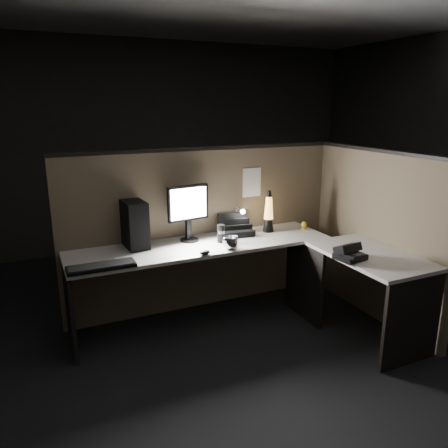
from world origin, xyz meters
name	(u,v)px	position (x,y,z in m)	size (l,w,h in m)	color
floor	(248,349)	(0.00, 0.00, 0.00)	(6.00, 6.00, 0.00)	black
room_shell	(252,145)	(0.00, 0.00, 1.62)	(6.00, 6.00, 6.00)	silver
partition_back	(204,230)	(0.00, 0.93, 0.75)	(2.66, 0.06, 1.50)	brown
partition_right	(375,236)	(1.33, 0.10, 0.75)	(0.06, 1.66, 1.50)	brown
desk	(255,268)	(0.18, 0.25, 0.58)	(2.60, 1.60, 0.73)	#AAA7A0
pc_tower	(133,223)	(-0.69, 0.81, 0.93)	(0.17, 0.38, 0.40)	black
monitor	(188,207)	(-0.22, 0.75, 1.03)	(0.39, 0.17, 0.50)	black
keyboard	(101,267)	(-1.04, 0.37, 0.74)	(0.50, 0.17, 0.02)	black
mouse	(205,252)	(-0.23, 0.34, 0.75)	(0.09, 0.06, 0.04)	black
clip_lamp	(240,218)	(0.32, 0.81, 0.87)	(0.04, 0.18, 0.23)	white
organizer	(235,229)	(0.24, 0.75, 0.78)	(0.31, 0.28, 0.21)	black
lava_lamp	(269,215)	(0.56, 0.70, 0.89)	(0.11, 0.11, 0.39)	black
travel_mug	(221,234)	(0.02, 0.58, 0.81)	(0.07, 0.07, 0.16)	black
steel_mug	(231,243)	(0.02, 0.38, 0.78)	(0.14, 0.14, 0.11)	#B7B6BD
figurine	(304,224)	(0.92, 0.63, 0.78)	(0.06, 0.06, 0.06)	yellow
pinned_paper	(252,182)	(0.48, 0.90, 1.18)	(0.19, 0.00, 0.28)	white
desk_phone	(349,253)	(0.76, -0.22, 0.78)	(0.23, 0.24, 0.13)	black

